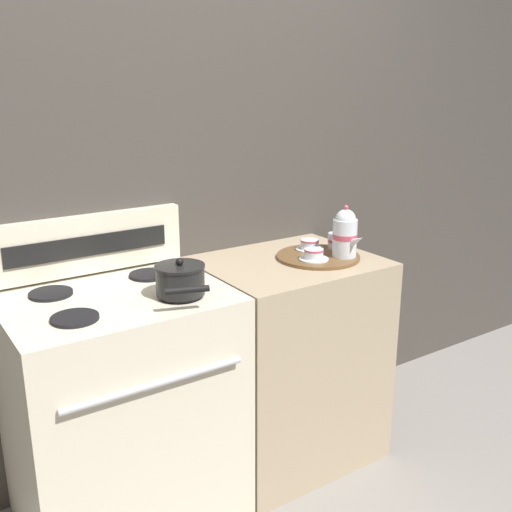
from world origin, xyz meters
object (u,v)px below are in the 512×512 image
at_px(serving_tray, 318,257).
at_px(teacup_left, 314,254).
at_px(stove, 124,410).
at_px(teacup_right, 310,245).
at_px(teapot, 345,233).
at_px(creamer_jug, 334,240).
at_px(saucepan, 180,279).

bearing_deg(serving_tray, teacup_left, -144.16).
relative_size(serving_tray, teacup_left, 2.86).
height_order(stove, teacup_right, teacup_right).
bearing_deg(stove, teapot, -6.93).
relative_size(stove, creamer_jug, 13.21).
xyz_separation_m(serving_tray, teacup_left, (-0.06, -0.04, 0.03)).
bearing_deg(creamer_jug, saucepan, -170.16).
relative_size(stove, teacup_left, 7.51).
bearing_deg(stove, teacup_right, 2.77).
bearing_deg(creamer_jug, serving_tray, -159.99).
xyz_separation_m(stove, teacup_left, (0.83, -0.08, 0.50)).
xyz_separation_m(stove, creamer_jug, (1.02, 0.00, 0.51)).
xyz_separation_m(teapot, teacup_right, (-0.06, 0.16, -0.08)).
relative_size(teacup_left, creamer_jug, 1.76).
relative_size(stove, teacup_right, 7.51).
distance_m(saucepan, creamer_jug, 0.84).
bearing_deg(teapot, creamer_jug, 69.80).
height_order(saucepan, creamer_jug, saucepan).
xyz_separation_m(serving_tray, creamer_jug, (0.13, 0.05, 0.04)).
distance_m(teacup_left, creamer_jug, 0.20).
bearing_deg(teacup_left, serving_tray, 35.84).
bearing_deg(serving_tray, stove, 177.36).
xyz_separation_m(teacup_left, creamer_jug, (0.18, 0.09, 0.01)).
height_order(serving_tray, teapot, teapot).
distance_m(stove, serving_tray, 1.01).
bearing_deg(teapot, saucepan, -178.46).
bearing_deg(teacup_left, teacup_right, 57.95).
height_order(teacup_right, creamer_jug, creamer_jug).
xyz_separation_m(teacup_right, creamer_jug, (0.10, -0.04, 0.01)).
relative_size(teapot, teacup_right, 1.78).
relative_size(teacup_left, teacup_right, 1.00).
distance_m(teapot, teacup_right, 0.19).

